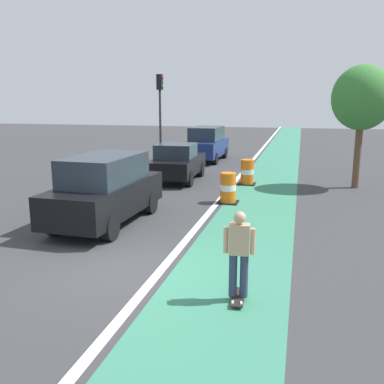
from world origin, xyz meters
TOP-DOWN VIEW (x-y plane):
  - ground_plane at (0.00, 0.00)m, footprint 100.00×100.00m
  - bike_lane_strip at (2.40, 12.00)m, footprint 2.50×80.00m
  - lane_divider_stripe at (0.90, 12.00)m, footprint 0.20×80.00m
  - skateboarder_on_lane at (2.72, -0.87)m, footprint 0.57×0.82m
  - parked_suv_nearest at (-1.81, 3.15)m, footprint 2.03×4.66m
  - parked_sedan_second at (-1.69, 10.26)m, footprint 2.04×4.16m
  - parked_suv_third at (-1.80, 17.01)m, footprint 1.98×4.63m
  - traffic_barrel_front at (1.27, 6.60)m, footprint 0.73×0.73m
  - traffic_barrel_mid at (1.51, 10.17)m, footprint 0.73×0.73m
  - traffic_light_corner at (-4.59, 16.63)m, footprint 0.41×0.32m
  - street_tree_sidewalk at (5.99, 10.57)m, footprint 2.40×2.40m

SIDE VIEW (x-z plane):
  - ground_plane at x=0.00m, z-range 0.00..0.00m
  - bike_lane_strip at x=2.40m, z-range 0.00..0.01m
  - lane_divider_stripe at x=0.90m, z-range 0.00..0.01m
  - traffic_barrel_front at x=1.27m, z-range -0.01..1.08m
  - traffic_barrel_mid at x=1.51m, z-range -0.01..1.08m
  - parked_sedan_second at x=-1.69m, z-range -0.02..1.68m
  - skateboarder_on_lane at x=2.72m, z-range 0.07..1.76m
  - parked_suv_nearest at x=-1.81m, z-range 0.02..2.06m
  - parked_suv_third at x=-1.80m, z-range 0.02..2.06m
  - traffic_light_corner at x=-4.59m, z-range 0.95..6.05m
  - street_tree_sidewalk at x=5.99m, z-range 1.17..6.17m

